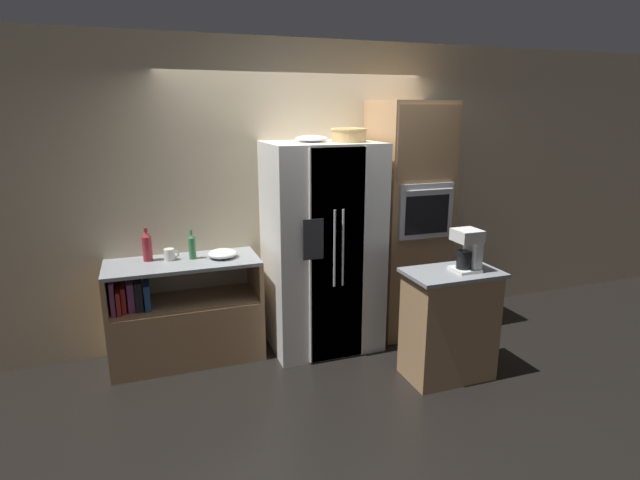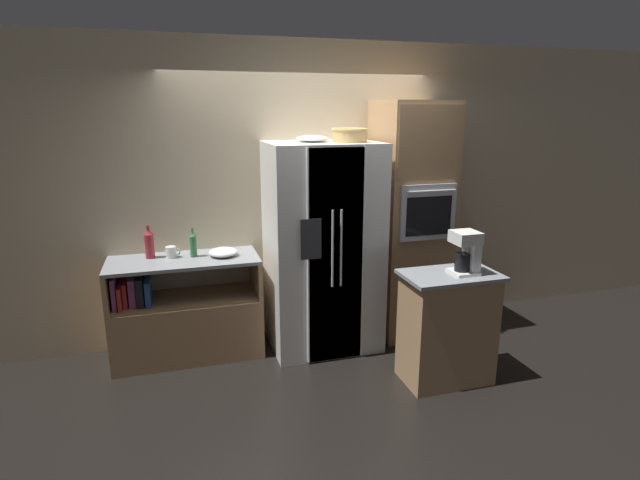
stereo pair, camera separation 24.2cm
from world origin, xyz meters
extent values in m
plane|color=black|center=(0.00, 0.00, 0.00)|extent=(20.00, 20.00, 0.00)
cube|color=beige|center=(0.00, 0.45, 1.40)|extent=(12.00, 0.06, 2.80)
cube|color=#A87F56|center=(-1.13, 0.14, 0.27)|extent=(1.29, 0.56, 0.54)
cube|color=#A87F56|center=(-1.13, 0.14, 0.55)|extent=(1.24, 0.51, 0.02)
cube|color=#A87F56|center=(-1.76, 0.14, 0.71)|extent=(0.04, 0.56, 0.34)
cube|color=#A87F56|center=(-0.50, 0.14, 0.71)|extent=(0.04, 0.56, 0.34)
cube|color=gray|center=(-1.13, 0.14, 0.90)|extent=(1.29, 0.56, 0.03)
cube|color=#934784|center=(-1.71, 0.11, 0.69)|extent=(0.03, 0.35, 0.27)
cube|color=#B72D28|center=(-1.66, 0.11, 0.65)|extent=(0.03, 0.37, 0.19)
cube|color=#B72D28|center=(-1.62, 0.11, 0.67)|extent=(0.03, 0.29, 0.22)
cube|color=#934784|center=(-1.57, 0.11, 0.68)|extent=(0.05, 0.28, 0.24)
cube|color=black|center=(-1.51, 0.11, 0.68)|extent=(0.06, 0.30, 0.25)
cube|color=#284C8E|center=(-1.44, 0.11, 0.67)|extent=(0.05, 0.33, 0.22)
cube|color=white|center=(0.11, 0.04, 0.95)|extent=(0.98, 0.76, 1.90)
cube|color=white|center=(0.10, -0.35, 0.95)|extent=(0.49, 0.02, 1.86)
cube|color=white|center=(0.11, -0.35, 0.95)|extent=(0.49, 0.02, 1.86)
cylinder|color=#B2B2B7|center=(0.07, -0.38, 1.04)|extent=(0.02, 0.02, 0.66)
cylinder|color=#B2B2B7|center=(0.15, -0.38, 1.04)|extent=(0.02, 0.02, 0.66)
cube|color=#2D2D33|center=(-0.11, -0.36, 1.14)|extent=(0.18, 0.01, 0.34)
cube|color=#A87F56|center=(1.00, 0.09, 1.13)|extent=(0.66, 0.67, 2.25)
cube|color=#ADADB2|center=(1.00, -0.26, 1.28)|extent=(0.54, 0.04, 0.50)
cube|color=black|center=(1.00, -0.28, 1.25)|extent=(0.44, 0.01, 0.35)
cylinder|color=#B2B2B7|center=(1.00, -0.30, 1.48)|extent=(0.47, 0.02, 0.02)
cube|color=#94704C|center=(1.00, -0.25, 1.89)|extent=(0.62, 0.01, 0.65)
cube|color=#A87F56|center=(0.88, -0.90, 0.45)|extent=(0.70, 0.43, 0.89)
cube|color=gray|center=(0.88, -0.90, 0.91)|extent=(0.76, 0.46, 0.03)
cylinder|color=tan|center=(0.32, -0.05, 1.95)|extent=(0.30, 0.30, 0.11)
torus|color=tan|center=(0.32, -0.05, 2.01)|extent=(0.31, 0.31, 0.02)
ellipsoid|color=white|center=(0.03, 0.08, 1.93)|extent=(0.29, 0.29, 0.06)
cylinder|color=#33723F|center=(-1.04, 0.19, 1.00)|extent=(0.06, 0.06, 0.19)
cone|color=#33723F|center=(-1.04, 0.19, 1.11)|extent=(0.06, 0.06, 0.03)
cylinder|color=#33723F|center=(-1.04, 0.19, 1.15)|extent=(0.02, 0.02, 0.04)
cylinder|color=maroon|center=(-1.41, 0.26, 1.02)|extent=(0.08, 0.08, 0.21)
cone|color=maroon|center=(-1.41, 0.26, 1.14)|extent=(0.08, 0.08, 0.04)
cylinder|color=maroon|center=(-1.41, 0.26, 1.19)|extent=(0.03, 0.03, 0.04)
cylinder|color=silver|center=(-1.23, 0.21, 0.96)|extent=(0.09, 0.09, 0.10)
torus|color=silver|center=(-1.18, 0.21, 0.96)|extent=(0.07, 0.01, 0.07)
ellipsoid|color=white|center=(-0.79, 0.14, 0.95)|extent=(0.26, 0.26, 0.07)
cube|color=white|center=(0.97, -0.93, 0.94)|extent=(0.20, 0.20, 0.02)
cylinder|color=black|center=(0.96, -0.93, 1.02)|extent=(0.12, 0.12, 0.14)
cube|color=white|center=(1.03, -0.93, 1.09)|extent=(0.07, 0.17, 0.34)
cube|color=white|center=(0.97, -0.93, 1.22)|extent=(0.20, 0.20, 0.10)
camera|label=1|loc=(-1.39, -4.11, 2.17)|focal=28.00mm
camera|label=2|loc=(-1.16, -4.19, 2.17)|focal=28.00mm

